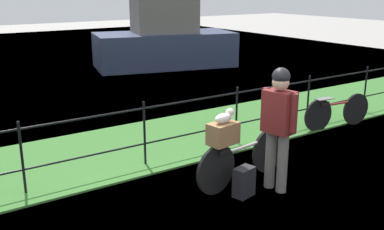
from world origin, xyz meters
TOP-DOWN VIEW (x-y plane):
  - ground_plane at (0.00, 0.00)m, footprint 60.00×60.00m
  - grass_strip at (0.00, 2.71)m, footprint 27.00×2.40m
  - harbor_water at (0.00, 9.18)m, footprint 30.00×30.00m
  - iron_fence at (-0.00, 1.90)m, footprint 18.04×0.04m
  - bicycle_main at (0.84, 0.59)m, footprint 1.75×0.31m
  - wooden_crate at (0.44, 0.53)m, footprint 0.43×0.31m
  - terrier_dog at (0.46, 0.53)m, footprint 0.32×0.18m
  - cyclist_person at (1.07, 0.17)m, footprint 0.31×0.54m
  - backpack_on_paving at (0.58, 0.24)m, footprint 0.31×0.24m
  - bicycle_parked at (3.99, 1.50)m, footprint 1.60×0.27m
  - moored_boat_near at (4.76, 9.35)m, footprint 4.99×3.14m

SIDE VIEW (x-z plane):
  - ground_plane at x=0.00m, z-range 0.00..0.00m
  - harbor_water at x=0.00m, z-range 0.00..0.00m
  - grass_strip at x=0.00m, z-range 0.00..0.03m
  - backpack_on_paving at x=0.58m, z-range 0.00..0.40m
  - bicycle_parked at x=3.99m, z-range 0.02..0.65m
  - bicycle_main at x=0.84m, z-range 0.02..0.70m
  - iron_fence at x=0.00m, z-range 0.08..1.10m
  - wooden_crate at x=0.44m, z-range 0.68..0.96m
  - moored_boat_near at x=4.76m, z-range -1.16..3.03m
  - cyclist_person at x=1.07m, z-range 0.16..1.84m
  - terrier_dog at x=0.46m, z-range 0.95..1.13m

